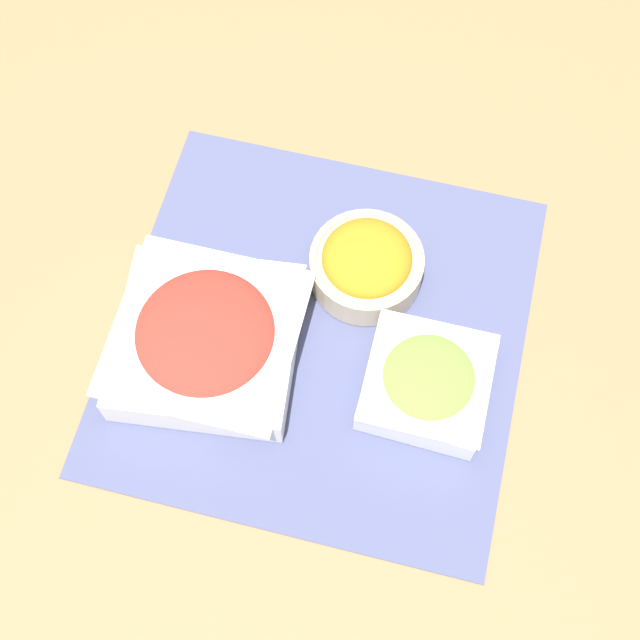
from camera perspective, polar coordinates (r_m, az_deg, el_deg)
The scene contains 5 objects.
ground_plane at distance 1.00m, azimuth 0.00°, elevation -0.81°, with size 3.00×3.00×0.00m, color olive.
placemat at distance 0.99m, azimuth 0.00°, elevation -0.76°, with size 0.45×0.45×0.00m.
lettuce_bowl at distance 0.95m, azimuth 6.87°, elevation -3.98°, with size 0.13×0.13×0.05m.
tomato_bowl at distance 0.96m, azimuth -7.25°, elevation -1.18°, with size 0.21×0.21×0.06m.
carrot_bowl at distance 1.00m, azimuth 3.00°, elevation 3.65°, with size 0.13×0.13×0.06m.
Camera 1 is at (-0.39, -0.10, 0.91)m, focal length 50.00 mm.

